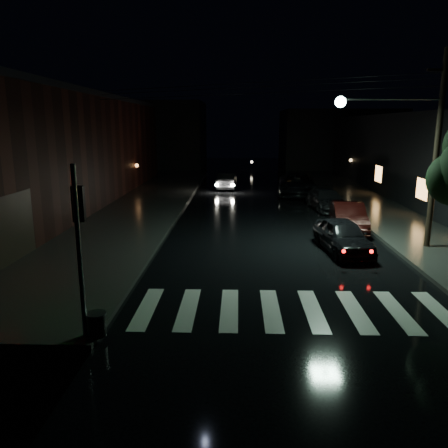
# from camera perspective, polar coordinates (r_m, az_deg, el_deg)

# --- Properties ---
(ground) EXTENTS (120.00, 120.00, 0.00)m
(ground) POSITION_cam_1_polar(r_m,az_deg,el_deg) (12.46, -4.98, -11.90)
(ground) COLOR black
(ground) RESTS_ON ground
(sidewalk_left) EXTENTS (6.00, 44.00, 0.15)m
(sidewalk_left) POSITION_cam_1_polar(r_m,az_deg,el_deg) (26.54, -12.19, 1.39)
(sidewalk_left) COLOR #282826
(sidewalk_left) RESTS_ON ground
(sidewalk_right) EXTENTS (4.00, 44.00, 0.15)m
(sidewalk_right) POSITION_cam_1_polar(r_m,az_deg,el_deg) (27.14, 20.25, 1.13)
(sidewalk_right) COLOR #282826
(sidewalk_right) RESTS_ON ground
(building_left) EXTENTS (10.00, 36.00, 7.00)m
(building_left) POSITION_cam_1_polar(r_m,az_deg,el_deg) (30.41, -24.62, 8.46)
(building_left) COLOR black
(building_left) RESTS_ON ground
(building_far_left) EXTENTS (14.00, 10.00, 8.00)m
(building_far_left) POSITION_cam_1_polar(r_m,az_deg,el_deg) (57.40, -9.82, 11.43)
(building_far_left) COLOR black
(building_far_left) RESTS_ON ground
(building_far_right) EXTENTS (14.00, 10.00, 7.00)m
(building_far_right) POSITION_cam_1_polar(r_m,az_deg,el_deg) (57.65, 14.72, 10.71)
(building_far_right) COLOR black
(building_far_right) RESTS_ON ground
(crosswalk) EXTENTS (9.00, 3.00, 0.01)m
(crosswalk) POSITION_cam_1_polar(r_m,az_deg,el_deg) (12.93, 8.87, -11.03)
(crosswalk) COLOR beige
(crosswalk) RESTS_ON ground
(signal_pole_corner) EXTENTS (0.68, 0.61, 4.20)m
(signal_pole_corner) POSITION_cam_1_polar(r_m,az_deg,el_deg) (11.03, -17.27, -7.15)
(signal_pole_corner) COLOR slate
(signal_pole_corner) RESTS_ON ground
(utility_pole) EXTENTS (4.92, 0.44, 8.00)m
(utility_pole) POSITION_cam_1_polar(r_m,az_deg,el_deg) (19.69, 24.34, 9.95)
(utility_pole) COLOR black
(utility_pole) RESTS_ON ground
(parked_car_a) EXTENTS (2.11, 4.24, 1.39)m
(parked_car_a) POSITION_cam_1_polar(r_m,az_deg,el_deg) (18.82, 15.25, -1.50)
(parked_car_a) COLOR black
(parked_car_a) RESTS_ON ground
(parked_car_b) EXTENTS (1.94, 4.41, 1.41)m
(parked_car_b) POSITION_cam_1_polar(r_m,az_deg,el_deg) (22.73, 15.92, 0.91)
(parked_car_b) COLOR black
(parked_car_b) RESTS_ON ground
(parked_car_c) EXTENTS (2.25, 4.61, 1.29)m
(parked_car_c) POSITION_cam_1_polar(r_m,az_deg,el_deg) (28.12, 13.21, 3.15)
(parked_car_c) COLOR black
(parked_car_c) RESTS_ON ground
(parked_car_d) EXTENTS (3.33, 6.19, 1.65)m
(parked_car_d) POSITION_cam_1_polar(r_m,az_deg,el_deg) (33.35, 9.53, 5.10)
(parked_car_d) COLOR black
(parked_car_d) RESTS_ON ground
(oncoming_car) EXTENTS (1.62, 4.15, 1.35)m
(oncoming_car) POSITION_cam_1_polar(r_m,az_deg,el_deg) (36.37, 0.39, 5.66)
(oncoming_car) COLOR black
(oncoming_car) RESTS_ON ground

